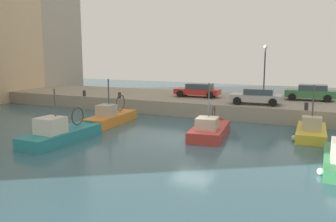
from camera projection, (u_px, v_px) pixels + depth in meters
The scene contains 14 objects.
water_surface at pixel (193, 140), 21.89m from camera, with size 80.00×80.00×0.00m, color #386070.
quay_wall at pixel (238, 106), 32.07m from camera, with size 9.00×56.00×1.20m, color #9E9384.
fishing_boat_teal at pixel (65, 138), 21.74m from camera, with size 6.37×2.15×4.09m.
fishing_boat_orange at pixel (113, 121), 27.18m from camera, with size 6.30×2.02×4.16m.
fishing_boat_red at pixel (211, 133), 23.19m from camera, with size 5.90×2.65×4.36m.
fishing_boat_yellow at pixel (311, 134), 22.98m from camera, with size 5.68×2.03×4.15m.
parked_car_green at pixel (311, 92), 30.94m from camera, with size 2.08×4.19×1.38m.
parked_car_silver at pixel (257, 96), 28.60m from camera, with size 2.36×4.17×1.28m.
parked_car_red at pixel (198, 90), 33.29m from camera, with size 2.13×4.32×1.28m.
mooring_bollard_south at pixel (306, 106), 25.72m from camera, with size 0.28×0.28×0.55m, color #2D2D33.
mooring_bollard_mid at pixel (120, 95), 32.39m from camera, with size 0.28×0.28×0.55m, color #2D2D33.
mooring_bollard_north at pixel (84, 93), 34.06m from camera, with size 0.28×0.28×0.55m, color #2D2D33.
quay_streetlamp at pixel (265, 62), 31.98m from camera, with size 0.36×0.36×4.83m.
waterfront_building_west_mid at pixel (41, 20), 46.03m from camera, with size 8.44×6.88×18.90m.
Camera 1 is at (-19.95, -7.63, 5.32)m, focal length 37.88 mm.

